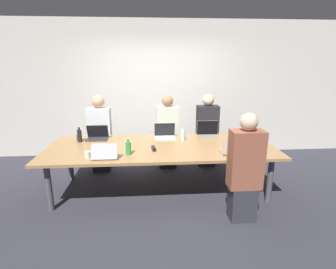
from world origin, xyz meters
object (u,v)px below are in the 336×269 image
at_px(person_near_right, 245,170).
at_px(cup_near_left, 88,155).
at_px(person_far_center, 168,133).
at_px(bottle_far_left, 80,136).
at_px(laptop_far_left, 97,135).
at_px(person_far_left, 100,135).
at_px(laptop_near_right, 233,149).
at_px(person_far_right, 207,132).
at_px(stapler, 154,148).
at_px(laptop_far_right, 208,132).
at_px(bottle_far_center, 183,135).
at_px(cup_far_left, 79,138).
at_px(cup_near_right, 249,149).
at_px(bottle_near_left, 128,148).
at_px(laptop_near_left, 105,154).
at_px(laptop_far_center, 165,134).

bearing_deg(person_near_right, cup_near_left, -12.67).
distance_m(person_far_center, bottle_far_left, 1.59).
distance_m(laptop_far_left, person_far_left, 0.43).
height_order(person_far_center, laptop_near_right, person_far_center).
bearing_deg(person_far_right, stapler, -132.08).
bearing_deg(laptop_far_right, person_near_right, -82.93).
xyz_separation_m(person_far_right, bottle_far_center, (-0.56, -0.71, 0.14)).
relative_size(person_far_left, bottle_far_left, 5.86).
xyz_separation_m(laptop_far_left, cup_far_left, (-0.28, -0.07, -0.02)).
bearing_deg(cup_near_right, person_far_center, 128.05).
bearing_deg(laptop_far_left, cup_near_left, -88.07).
height_order(bottle_near_left, person_far_left, person_far_left).
bearing_deg(laptop_far_right, cup_far_left, -177.64).
xyz_separation_m(cup_near_left, bottle_near_left, (0.54, 0.08, 0.05)).
xyz_separation_m(bottle_far_center, stapler, (-0.49, -0.45, -0.07)).
bearing_deg(person_far_right, person_far_left, -176.98).
bearing_deg(laptop_near_left, cup_near_left, -16.13).
xyz_separation_m(person_far_right, laptop_near_left, (-1.69, -1.47, 0.11)).
relative_size(person_near_right, stapler, 8.97).
distance_m(cup_far_left, laptop_near_right, 2.42).
height_order(laptop_far_right, stapler, laptop_far_right).
bearing_deg(person_far_left, person_near_right, -40.31).
height_order(bottle_near_left, laptop_far_left, laptop_far_left).
height_order(person_far_right, bottle_far_left, person_far_right).
xyz_separation_m(bottle_far_center, laptop_far_left, (-1.40, 0.18, -0.03)).
relative_size(laptop_far_right, person_far_right, 0.26).
bearing_deg(person_far_center, cup_far_left, -159.24).
relative_size(laptop_near_left, bottle_far_center, 1.56).
bearing_deg(laptop_near_left, cup_near_right, -176.99).
xyz_separation_m(laptop_near_left, person_far_center, (0.93, 1.44, -0.12)).
bearing_deg(bottle_far_center, person_far_right, 51.61).
distance_m(laptop_near_left, laptop_far_center, 1.27).
distance_m(bottle_near_left, person_near_right, 1.56).
xyz_separation_m(person_far_right, stapler, (-1.04, -1.16, 0.07)).
relative_size(laptop_far_right, laptop_far_left, 1.04).
bearing_deg(person_far_center, stapler, -104.20).
relative_size(person_far_left, laptop_near_right, 4.53).
height_order(person_far_right, cup_near_left, person_far_right).
height_order(person_far_left, cup_far_left, person_far_left).
distance_m(person_far_right, laptop_near_right, 1.41).
height_order(laptop_far_right, cup_far_left, laptop_far_right).
bearing_deg(person_far_left, bottle_far_left, -110.99).
height_order(bottle_near_left, cup_near_right, bottle_near_left).
relative_size(laptop_far_center, laptop_near_right, 1.12).
relative_size(cup_near_left, laptop_far_center, 0.25).
bearing_deg(cup_far_left, laptop_far_left, 13.68).
relative_size(bottle_near_left, laptop_far_center, 0.63).
height_order(cup_near_left, cup_near_right, cup_near_right).
height_order(person_far_right, laptop_near_right, person_far_right).
xyz_separation_m(bottle_near_left, laptop_near_right, (1.44, -0.08, -0.03)).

